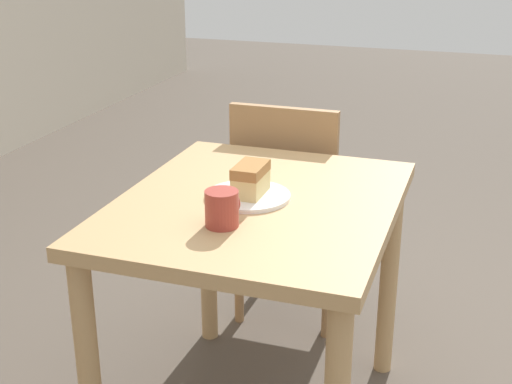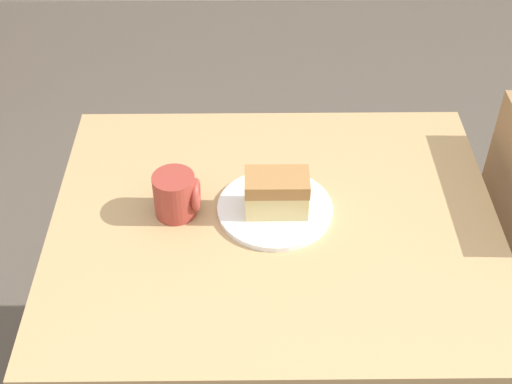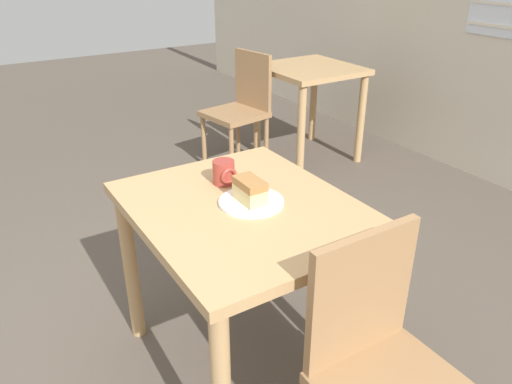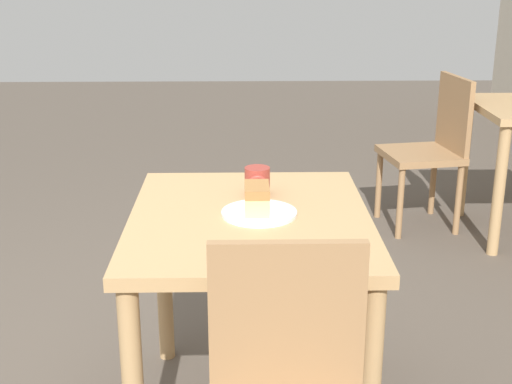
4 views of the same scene
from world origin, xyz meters
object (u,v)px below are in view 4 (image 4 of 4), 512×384
(chair_far_corner, at_px, (432,146))
(coffee_mug, at_px, (257,181))
(plate, at_px, (259,213))
(dining_table_near, at_px, (250,250))
(cake_slice, at_px, (257,198))

(chair_far_corner, bearing_deg, coffee_mug, -41.60)
(plate, bearing_deg, coffee_mug, -179.60)
(dining_table_near, xyz_separation_m, plate, (0.00, 0.03, 0.13))
(dining_table_near, distance_m, plate, 0.13)
(chair_far_corner, bearing_deg, dining_table_near, -39.38)
(dining_table_near, xyz_separation_m, coffee_mug, (-0.20, 0.03, 0.17))
(plate, distance_m, cake_slice, 0.05)
(plate, height_order, cake_slice, cake_slice)
(cake_slice, bearing_deg, chair_far_corner, 150.47)
(dining_table_near, bearing_deg, plate, 88.88)
(plate, xyz_separation_m, coffee_mug, (-0.20, -0.00, 0.04))
(chair_far_corner, relative_size, cake_slice, 6.84)
(chair_far_corner, relative_size, coffee_mug, 9.31)
(chair_far_corner, height_order, plate, chair_far_corner)
(coffee_mug, bearing_deg, cake_slice, -1.60)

